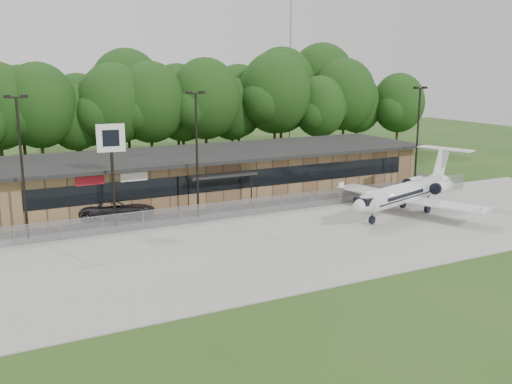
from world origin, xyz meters
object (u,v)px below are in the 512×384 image
terminal (218,172)px  pole_sign (111,149)px  business_jet (407,193)px  suv (116,208)px

terminal → pole_sign: bearing=-148.6°
business_jet → suv: 24.03m
terminal → business_jet: (11.00, -14.19, -0.35)m
business_jet → terminal: bearing=110.4°
suv → pole_sign: bearing=-177.1°
terminal → suv: bearing=-157.7°
terminal → business_jet: size_ratio=2.72×
business_jet → suv: business_jet is taller
business_jet → pole_sign: size_ratio=1.89×
suv → pole_sign: 5.89m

